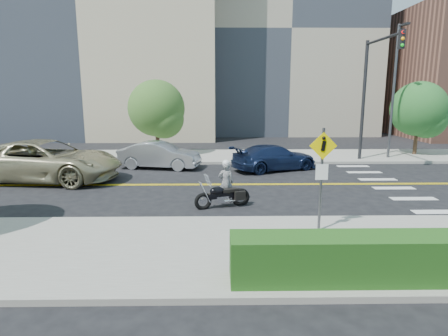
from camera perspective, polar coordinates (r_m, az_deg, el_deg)
ground_plane at (r=17.22m, az=-5.06°, el=-2.54°), size 120.00×120.00×0.00m
sidewalk_near at (r=10.09m, az=-8.15°, el=-12.27°), size 60.00×5.00×0.15m
sidewalk_far at (r=24.54m, az=-3.82°, el=1.79°), size 60.00×5.00×0.15m
building_left at (r=41.16m, az=-18.18°, el=22.49°), size 22.00×14.00×25.00m
building_mid at (r=43.61m, az=8.46°, el=18.89°), size 18.00×14.00×20.00m
hedge at (r=9.42m, az=30.13°, el=-11.71°), size 9.00×0.90×1.00m
lamp_post at (r=25.55m, az=24.39°, el=10.39°), size 0.16×0.16×8.00m
traffic_light at (r=23.46m, az=21.47°, el=11.90°), size 0.28×4.50×7.00m
pedestrian_sign at (r=10.98m, az=14.68°, el=-0.27°), size 0.78×0.08×3.00m
motorcyclist at (r=14.21m, az=0.30°, el=-2.02°), size 0.60×0.42×1.66m
motorcycle at (r=13.65m, az=-0.18°, el=-3.42°), size 2.16×1.30×1.26m
suv at (r=19.62m, az=-25.54°, el=1.01°), size 7.36×4.05×1.95m
parked_car_silver at (r=21.10m, az=-9.80°, el=1.94°), size 4.72×2.41×1.48m
parked_car_blue at (r=20.50m, az=7.69°, el=1.59°), size 5.14×3.64×1.38m
tree_far_a at (r=24.93m, az=-10.25°, el=8.93°), size 3.66×3.66×5.00m
tree_far_b at (r=27.75m, az=27.55°, el=7.98°), size 3.54×3.54×4.90m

